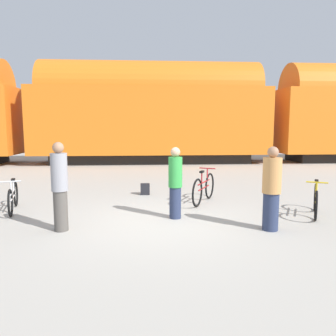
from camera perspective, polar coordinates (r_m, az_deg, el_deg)
ground_plane at (r=7.38m, az=-1.13°, el=-9.20°), size 80.00×80.00×0.00m
freight_train at (r=18.82m, az=-2.95°, el=10.01°), size 40.94×3.13×5.68m
rail_near at (r=18.21m, az=-2.85°, el=0.72°), size 52.94×0.07×0.01m
rail_far at (r=19.63m, az=-2.93°, el=1.20°), size 52.94×0.07×0.01m
bicycle_silver at (r=8.99m, az=-25.36°, el=-4.62°), size 0.55×1.69×0.81m
bicycle_maroon at (r=9.07m, az=6.25°, el=-3.55°), size 0.91×1.65×0.93m
bicycle_yellow at (r=8.46m, az=24.32°, el=-5.16°), size 0.79×1.48×0.85m
person_in_tan at (r=6.88m, az=17.58°, el=-3.51°), size 0.37×0.37×1.70m
person_in_green at (r=7.42m, az=1.28°, el=-2.58°), size 0.31×0.31×1.63m
person_in_grey at (r=6.86m, az=-18.34°, el=-3.06°), size 0.32×0.32×1.79m
backpack at (r=10.11m, az=-4.01°, el=-3.68°), size 0.28×0.20×0.34m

